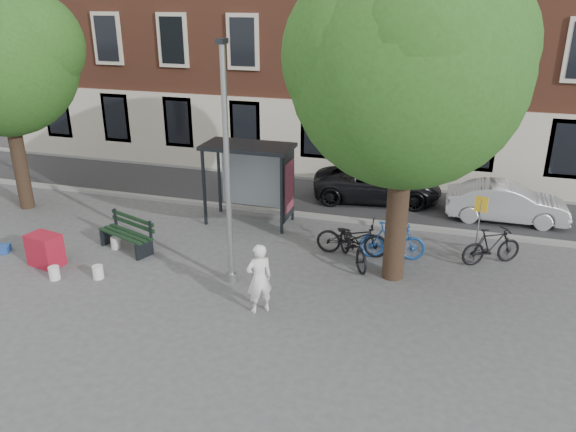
% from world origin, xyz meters
% --- Properties ---
extents(ground, '(90.00, 90.00, 0.00)m').
position_xyz_m(ground, '(0.00, 0.00, 0.00)').
color(ground, '#4C4C4F').
rests_on(ground, ground).
extents(road, '(40.00, 4.00, 0.01)m').
position_xyz_m(road, '(0.00, 7.00, 0.01)').
color(road, '#28282B').
rests_on(road, ground).
extents(curb_near, '(40.00, 0.25, 0.12)m').
position_xyz_m(curb_near, '(0.00, 5.00, 0.06)').
color(curb_near, gray).
rests_on(curb_near, ground).
extents(curb_far, '(40.00, 0.25, 0.12)m').
position_xyz_m(curb_far, '(0.00, 9.00, 0.06)').
color(curb_far, gray).
rests_on(curb_far, ground).
extents(lamppost, '(0.28, 0.35, 6.11)m').
position_xyz_m(lamppost, '(0.00, 0.00, 2.78)').
color(lamppost, '#9EA0A3').
rests_on(lamppost, ground).
extents(tree_right, '(5.76, 5.60, 8.20)m').
position_xyz_m(tree_right, '(4.01, 1.38, 5.62)').
color(tree_right, black).
rests_on(tree_right, ground).
extents(bus_shelter, '(2.85, 1.45, 2.62)m').
position_xyz_m(bus_shelter, '(-0.61, 4.11, 1.92)').
color(bus_shelter, '#1E2328').
rests_on(bus_shelter, ground).
extents(painter, '(0.75, 0.72, 1.73)m').
position_xyz_m(painter, '(1.20, -1.17, 0.87)').
color(painter, white).
rests_on(painter, ground).
extents(bench, '(1.98, 1.21, 0.97)m').
position_xyz_m(bench, '(-3.68, 0.97, 0.45)').
color(bench, '#1E2328').
rests_on(bench, ground).
extents(bike_a, '(2.10, 0.81, 1.09)m').
position_xyz_m(bike_a, '(2.70, 2.52, 0.54)').
color(bike_a, black).
rests_on(bike_a, ground).
extents(bike_b, '(1.91, 0.77, 1.12)m').
position_xyz_m(bike_b, '(3.83, 2.59, 0.56)').
color(bike_b, '#1A4994').
rests_on(bike_b, ground).
extents(bike_c, '(1.67, 2.12, 1.07)m').
position_xyz_m(bike_c, '(2.83, 2.00, 0.54)').
color(bike_c, black).
rests_on(bike_c, ground).
extents(bike_d, '(1.79, 1.32, 1.07)m').
position_xyz_m(bike_d, '(6.50, 3.08, 0.53)').
color(bike_d, black).
rests_on(bike_d, ground).
extents(car_dark, '(4.81, 2.72, 1.27)m').
position_xyz_m(car_dark, '(2.68, 7.34, 0.63)').
color(car_dark, black).
rests_on(car_dark, ground).
extents(car_silver, '(3.87, 1.44, 1.26)m').
position_xyz_m(car_silver, '(7.05, 6.60, 0.63)').
color(car_silver, '#B1B4BA').
rests_on(car_silver, ground).
extents(red_stand, '(1.00, 0.77, 0.90)m').
position_xyz_m(red_stand, '(-5.29, -0.59, 0.45)').
color(red_stand, '#A41529').
rests_on(red_stand, ground).
extents(bucket_a, '(0.31, 0.31, 0.36)m').
position_xyz_m(bucket_a, '(-4.52, -1.25, 0.18)').
color(bucket_a, white).
rests_on(bucket_a, ground).
extents(bucket_b, '(0.35, 0.35, 0.36)m').
position_xyz_m(bucket_b, '(-4.07, 0.91, 0.18)').
color(bucket_b, silver).
rests_on(bucket_b, ground).
extents(bucket_c, '(0.36, 0.36, 0.36)m').
position_xyz_m(bucket_c, '(-3.45, -0.87, 0.18)').
color(bucket_c, white).
rests_on(bucket_c, ground).
extents(notice_sign, '(0.33, 0.10, 1.95)m').
position_xyz_m(notice_sign, '(6.08, 3.05, 1.42)').
color(notice_sign, '#9EA0A3').
rests_on(notice_sign, ground).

